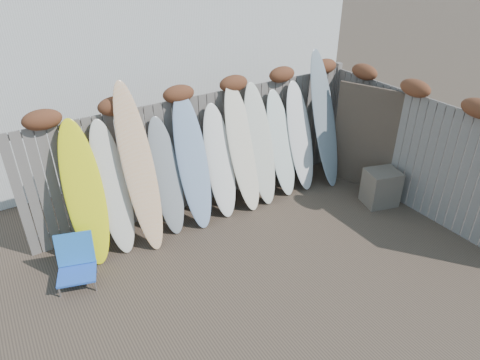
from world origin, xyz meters
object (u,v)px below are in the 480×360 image
lattice_panel (368,139)px  surfboard_0 (85,194)px  wooden_crate (381,187)px  beach_chair (76,261)px

lattice_panel → surfboard_0: 5.00m
lattice_panel → surfboard_0: size_ratio=0.90×
wooden_crate → surfboard_0: surfboard_0 is taller
beach_chair → lattice_panel: 5.36m
beach_chair → surfboard_0: size_ratio=0.31×
lattice_panel → surfboard_0: (-4.95, 0.70, 0.07)m
surfboard_0 → wooden_crate: bearing=-9.9°
wooden_crate → lattice_panel: bearing=72.3°
wooden_crate → surfboard_0: (-4.75, 1.34, 0.72)m
wooden_crate → surfboard_0: bearing=164.3°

